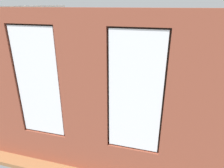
{
  "coord_description": "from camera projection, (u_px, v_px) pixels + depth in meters",
  "views": [
    {
      "loc": [
        -1.36,
        5.76,
        3.25
      ],
      "look_at": [
        0.12,
        0.4,
        1.01
      ],
      "focal_mm": 32.0,
      "sensor_mm": 36.0,
      "label": 1
    }
  ],
  "objects": [
    {
      "name": "brick_wall_with_windows",
      "position": [
        85.0,
        102.0,
        3.7
      ],
      "size": [
        6.11,
        0.3,
        3.2
      ],
      "color": "brown",
      "rests_on": "ground_plane"
    },
    {
      "name": "ground_plane",
      "position": [
        119.0,
        109.0,
        6.72
      ],
      "size": [
        6.71,
        6.19,
        0.1
      ],
      "primitive_type": "cube",
      "color": "#99663D"
    },
    {
      "name": "remote_silver",
      "position": [
        108.0,
        99.0,
        6.38
      ],
      "size": [
        0.18,
        0.08,
        0.02
      ],
      "primitive_type": "cube",
      "rotation": [
        0.0,
        0.0,
        1.78
      ],
      "color": "#B2B2B7",
      "rests_on": "coffee_table"
    },
    {
      "name": "media_console",
      "position": [
        41.0,
        96.0,
        6.97
      ],
      "size": [
        1.0,
        0.42,
        0.51
      ],
      "primitive_type": "cube",
      "color": "black",
      "rests_on": "ground_plane"
    },
    {
      "name": "potted_plant_beside_window_right",
      "position": [
        35.0,
        119.0,
        4.94
      ],
      "size": [
        0.58,
        0.58,
        0.98
      ],
      "color": "#9E5638",
      "rests_on": "ground_plane"
    },
    {
      "name": "remote_black",
      "position": [
        118.0,
        97.0,
        6.52
      ],
      "size": [
        0.09,
        0.18,
        0.02
      ],
      "primitive_type": "cube",
      "rotation": [
        0.0,
        0.0,
        6.03
      ],
      "color": "black",
      "rests_on": "coffee_table"
    },
    {
      "name": "papasan_chair",
      "position": [
        101.0,
        75.0,
        8.4
      ],
      "size": [
        1.18,
        1.18,
        0.72
      ],
      "color": "olive",
      "rests_on": "ground_plane"
    },
    {
      "name": "potted_plant_mid_room_small",
      "position": [
        137.0,
        89.0,
        7.3
      ],
      "size": [
        0.31,
        0.31,
        0.54
      ],
      "color": "beige",
      "rests_on": "ground_plane"
    },
    {
      "name": "candle_jar",
      "position": [
        101.0,
        94.0,
        6.6
      ],
      "size": [
        0.08,
        0.08,
        0.12
      ],
      "primitive_type": "cylinder",
      "color": "#B7333D",
      "rests_on": "coffee_table"
    },
    {
      "name": "cup_ceramic",
      "position": [
        93.0,
        96.0,
        6.49
      ],
      "size": [
        0.08,
        0.08,
        0.09
      ],
      "primitive_type": "cylinder",
      "color": "#B23D38",
      "rests_on": "coffee_table"
    },
    {
      "name": "white_wall_right",
      "position": [
        31.0,
        57.0,
        6.67
      ],
      "size": [
        0.1,
        5.19,
        3.2
      ],
      "primitive_type": "cube",
      "color": "white",
      "rests_on": "ground_plane"
    },
    {
      "name": "potted_plant_between_couches",
      "position": [
        142.0,
        131.0,
        4.39
      ],
      "size": [
        1.04,
        1.03,
        1.36
      ],
      "color": "#47423D",
      "rests_on": "ground_plane"
    },
    {
      "name": "potted_plant_by_left_couch",
      "position": [
        179.0,
        89.0,
        7.44
      ],
      "size": [
        0.24,
        0.24,
        0.48
      ],
      "color": "#47423D",
      "rests_on": "ground_plane"
    },
    {
      "name": "couch_left",
      "position": [
        195.0,
        108.0,
        6.02
      ],
      "size": [
        0.92,
        2.05,
        0.8
      ],
      "rotation": [
        0.0,
        0.0,
        1.54
      ],
      "color": "black",
      "rests_on": "ground_plane"
    },
    {
      "name": "table_plant_small",
      "position": [
        106.0,
        94.0,
        6.45
      ],
      "size": [
        0.16,
        0.16,
        0.25
      ],
      "color": "#47423D",
      "rests_on": "coffee_table"
    },
    {
      "name": "coffee_table",
      "position": [
        106.0,
        99.0,
        6.52
      ],
      "size": [
        1.37,
        0.72,
        0.41
      ],
      "color": "tan",
      "rests_on": "ground_plane"
    },
    {
      "name": "potted_plant_corner_near_left",
      "position": [
        195.0,
        74.0,
        7.67
      ],
      "size": [
        0.97,
        0.92,
        1.43
      ],
      "color": "brown",
      "rests_on": "ground_plane"
    },
    {
      "name": "tv_flatscreen",
      "position": [
        39.0,
        80.0,
        6.75
      ],
      "size": [
        1.05,
        0.2,
        0.73
      ],
      "color": "black",
      "rests_on": "media_console"
    },
    {
      "name": "couch_by_window",
      "position": [
        84.0,
        134.0,
        4.83
      ],
      "size": [
        1.88,
        0.87,
        0.8
      ],
      "color": "black",
      "rests_on": "ground_plane"
    },
    {
      "name": "potted_plant_near_tv",
      "position": [
        37.0,
        102.0,
        5.87
      ],
      "size": [
        0.84,
        0.87,
        1.42
      ],
      "color": "#9E5638",
      "rests_on": "ground_plane"
    }
  ]
}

